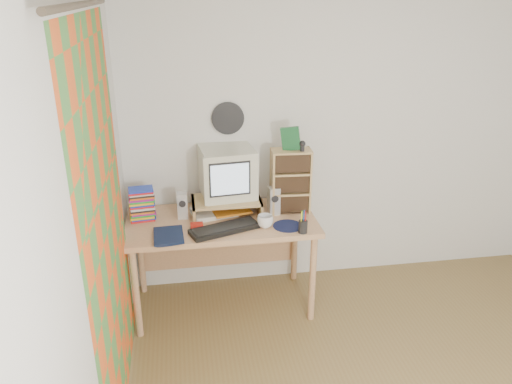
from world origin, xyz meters
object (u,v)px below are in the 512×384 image
object	(u,v)px
desk	(221,232)
mug	(265,221)
keyboard	(224,229)
crt_monitor	(228,174)
diary	(153,235)
dvd_stack	(142,204)
cd_rack	(291,181)

from	to	relation	value
desk	mug	distance (m)	0.42
keyboard	crt_monitor	bearing A→B (deg)	59.80
diary	desk	bearing A→B (deg)	28.92
crt_monitor	desk	bearing A→B (deg)	-135.24
dvd_stack	diary	size ratio (longest dim) A/B	1.01
desk	cd_rack	world-z (taller)	cd_rack
dvd_stack	mug	bearing A→B (deg)	-23.58
desk	keyboard	size ratio (longest dim) A/B	2.84
cd_rack	mug	distance (m)	0.40
crt_monitor	diary	xyz separation A→B (m)	(-0.56, -0.38, -0.28)
desk	diary	size ratio (longest dim) A/B	5.64
mug	diary	size ratio (longest dim) A/B	0.47
desk	diary	distance (m)	0.59
dvd_stack	keyboard	bearing A→B (deg)	-32.68
desk	mug	bearing A→B (deg)	-38.56
mug	cd_rack	bearing A→B (deg)	46.15
diary	dvd_stack	bearing A→B (deg)	102.34
keyboard	cd_rack	bearing A→B (deg)	7.07
cd_rack	mug	size ratio (longest dim) A/B	4.24
crt_monitor	keyboard	world-z (taller)	crt_monitor
keyboard	cd_rack	distance (m)	0.64
cd_rack	crt_monitor	bearing A→B (deg)	174.24
crt_monitor	diary	distance (m)	0.73
desk	cd_rack	distance (m)	0.66
desk	keyboard	bearing A→B (deg)	-89.03
mug	diary	distance (m)	0.79
dvd_stack	crt_monitor	bearing A→B (deg)	-1.40
crt_monitor	keyboard	xyz separation A→B (m)	(-0.07, -0.34, -0.29)
dvd_stack	desk	bearing A→B (deg)	-9.40
desk	dvd_stack	distance (m)	0.63
mug	dvd_stack	bearing A→B (deg)	162.94
crt_monitor	diary	world-z (taller)	crt_monitor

